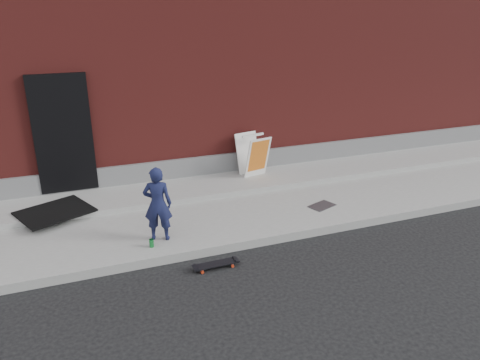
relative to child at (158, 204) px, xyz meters
name	(u,v)px	position (x,y,z in m)	size (l,w,h in m)	color
ground	(250,249)	(1.33, -0.57, -0.76)	(80.00, 80.00, 0.00)	black
sidewalk	(220,209)	(1.33, 0.93, -0.69)	(20.00, 3.00, 0.15)	gray
apron	(206,186)	(1.33, 1.83, -0.56)	(20.00, 1.20, 0.10)	gray
building	(155,50)	(1.33, 6.42, 1.74)	(20.00, 8.10, 5.00)	maroon
child	(158,204)	(0.00, 0.00, 0.00)	(0.44, 0.29, 1.22)	#161B40
skateboard	(216,264)	(0.65, -0.93, -0.70)	(0.68, 0.19, 0.08)	red
pizza_sign	(253,155)	(2.43, 2.01, -0.07)	(0.65, 0.73, 0.88)	white
soda_can	(152,243)	(-0.17, -0.22, -0.54)	(0.07, 0.07, 0.13)	#1B8A38
doormat	(55,212)	(-1.57, 1.43, -0.49)	(1.16, 0.94, 0.03)	black
utility_plate	(322,206)	(3.10, 0.21, -0.60)	(0.48, 0.31, 0.01)	#4E4D52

